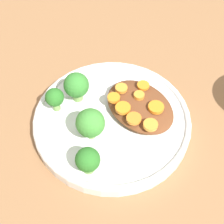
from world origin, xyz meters
name	(u,v)px	position (x,y,z in m)	size (l,w,h in m)	color
ground_plane	(112,124)	(0.00, 0.00, 0.00)	(4.00, 4.00, 0.00)	#8C603D
plate	(112,120)	(0.00, 0.00, 0.01)	(0.28, 0.28, 0.03)	silver
stew_mound	(140,106)	(-0.02, -0.05, 0.03)	(0.13, 0.10, 0.02)	brown
broccoli_floret_0	(90,123)	(-0.01, 0.05, 0.06)	(0.05, 0.05, 0.06)	#7FA85B
broccoli_floret_1	(76,86)	(0.07, 0.02, 0.06)	(0.04, 0.04, 0.06)	#759E51
broccoli_floret_2	(55,98)	(0.08, 0.07, 0.05)	(0.03, 0.03, 0.05)	#759E51
broccoli_floret_3	(88,160)	(-0.06, 0.09, 0.05)	(0.04, 0.04, 0.05)	#759E51
carrot_slice_0	(139,95)	(-0.01, -0.05, 0.05)	(0.02, 0.02, 0.01)	orange
carrot_slice_1	(156,107)	(-0.05, -0.06, 0.05)	(0.03, 0.03, 0.01)	orange
carrot_slice_2	(123,108)	(-0.01, -0.01, 0.05)	(0.03, 0.03, 0.01)	orange
carrot_slice_3	(143,86)	(0.01, -0.08, 0.05)	(0.02, 0.02, 0.00)	orange
carrot_slice_4	(121,88)	(0.02, -0.04, 0.05)	(0.02, 0.02, 0.01)	orange
carrot_slice_5	(151,125)	(-0.07, -0.03, 0.05)	(0.02, 0.02, 0.01)	orange
carrot_slice_6	(134,118)	(-0.04, -0.01, 0.05)	(0.03, 0.03, 0.01)	orange
carrot_slice_7	(114,98)	(0.02, -0.02, 0.05)	(0.02, 0.02, 0.01)	orange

